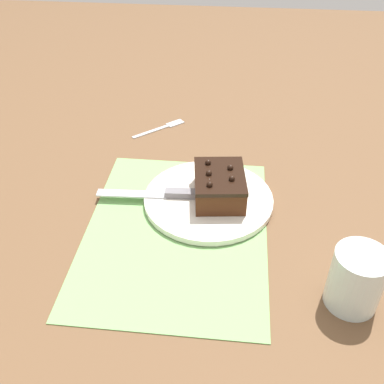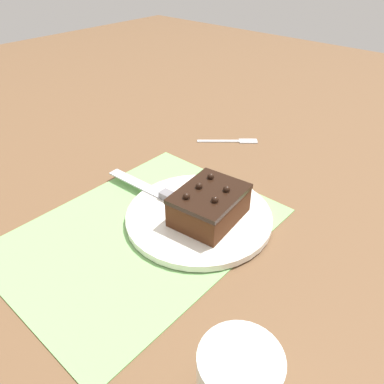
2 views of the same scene
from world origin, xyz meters
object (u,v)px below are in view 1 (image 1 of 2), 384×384
at_px(cake_plate, 208,199).
at_px(drinking_glass, 356,279).
at_px(serving_knife, 166,194).
at_px(chocolate_cake, 219,185).
at_px(dessert_fork, 163,127).

height_order(cake_plate, drinking_glass, drinking_glass).
bearing_deg(serving_knife, drinking_glass, -126.24).
xyz_separation_m(cake_plate, chocolate_cake, (0.00, -0.02, 0.03)).
height_order(cake_plate, dessert_fork, cake_plate).
distance_m(chocolate_cake, serving_knife, 0.11).
bearing_deg(dessert_fork, chocolate_cake, -12.47).
distance_m(cake_plate, dessert_fork, 0.33).
relative_size(serving_knife, dessert_fork, 1.72).
bearing_deg(cake_plate, serving_knife, 93.76).
height_order(chocolate_cake, serving_knife, chocolate_cake).
height_order(chocolate_cake, dessert_fork, chocolate_cake).
bearing_deg(dessert_fork, cake_plate, -15.90).
height_order(cake_plate, chocolate_cake, chocolate_cake).
bearing_deg(dessert_fork, serving_knife, -31.12).
distance_m(cake_plate, serving_knife, 0.09).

